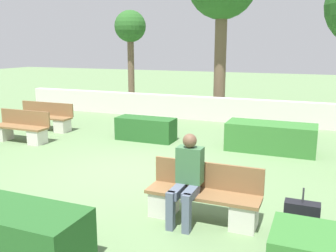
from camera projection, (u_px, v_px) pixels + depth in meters
name	position (u px, v px, depth m)	size (l,w,h in m)	color
ground_plane	(132.00, 170.00, 7.82)	(60.00, 60.00, 0.00)	#607F51
perimeter_wall	(209.00, 109.00, 12.97)	(14.92, 0.30, 0.82)	beige
bench_front	(203.00, 200.00, 5.55)	(1.70, 0.48, 0.83)	brown
bench_left_side	(21.00, 130.00, 10.11)	(1.65, 0.48, 0.83)	brown
bench_right_side	(44.00, 119.00, 11.55)	(1.92, 0.49, 0.83)	brown
person_seated_man	(187.00, 175.00, 5.42)	(0.38, 0.64, 1.31)	#515B70
hedge_block_near_left	(271.00, 137.00, 9.19)	(2.13, 0.87, 0.70)	#33702D
hedge_block_near_right	(146.00, 129.00, 10.28)	(1.62, 0.63, 0.62)	#235623
hedge_block_mid_right	(13.00, 233.00, 4.52)	(1.89, 0.77, 0.67)	#235623
suitcase	(301.00, 223.00, 4.88)	(0.44, 0.19, 0.77)	black
tree_leftmost	(130.00, 30.00, 15.35)	(1.29, 1.29, 3.98)	brown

